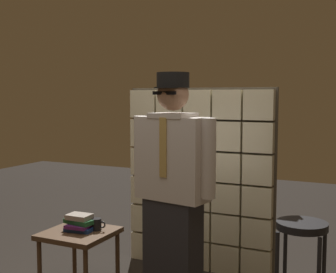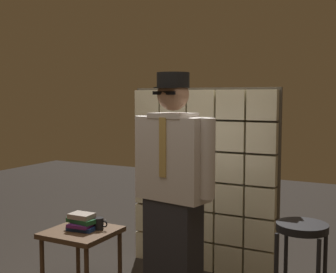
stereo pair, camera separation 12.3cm
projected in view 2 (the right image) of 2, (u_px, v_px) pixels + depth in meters
name	position (u px, v px, depth m)	size (l,w,h in m)	color
glass_block_wall	(202.00, 180.00, 4.14)	(1.40, 0.10, 1.68)	beige
standing_person	(173.00, 189.00, 3.29)	(0.70, 0.34, 1.75)	#28282D
bar_stool	(301.00, 251.00, 3.03)	(0.34, 0.34, 0.75)	black
side_table	(82.00, 238.00, 3.68)	(0.52, 0.52, 0.51)	#513823
book_stack	(82.00, 222.00, 3.68)	(0.26, 0.21, 0.13)	navy
coffee_mug	(99.00, 224.00, 3.69)	(0.13, 0.08, 0.09)	black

